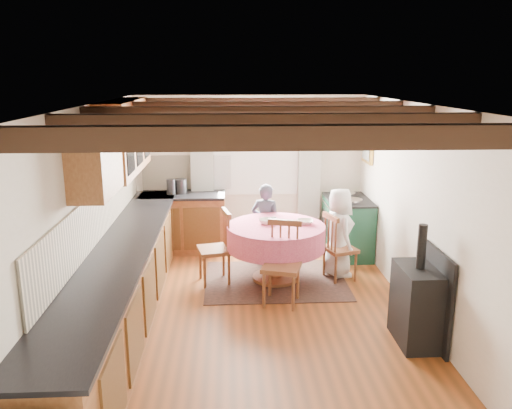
{
  "coord_description": "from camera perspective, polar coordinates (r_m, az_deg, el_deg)",
  "views": [
    {
      "loc": [
        -0.32,
        -5.34,
        2.71
      ],
      "look_at": [
        0.0,
        0.8,
        1.15
      ],
      "focal_mm": 36.1,
      "sensor_mm": 36.0,
      "label": 1
    }
  ],
  "objects": [
    {
      "name": "floor",
      "position": [
        5.99,
        0.41,
        -12.64
      ],
      "size": [
        3.6,
        5.5,
        0.0
      ],
      "primitive_type": "cube",
      "color": "#94481D",
      "rests_on": "ground"
    },
    {
      "name": "ceiling",
      "position": [
        5.35,
        0.46,
        10.93
      ],
      "size": [
        3.6,
        5.5,
        0.0
      ],
      "primitive_type": "cube",
      "color": "white",
      "rests_on": "ground"
    },
    {
      "name": "wall_back",
      "position": [
        8.23,
        -0.71,
        3.67
      ],
      "size": [
        3.6,
        0.0,
        2.4
      ],
      "primitive_type": "cube",
      "color": "silver",
      "rests_on": "ground"
    },
    {
      "name": "wall_front",
      "position": [
        3.01,
        3.68,
        -15.88
      ],
      "size": [
        3.6,
        0.0,
        2.4
      ],
      "primitive_type": "cube",
      "color": "silver",
      "rests_on": "ground"
    },
    {
      "name": "wall_left",
      "position": [
        5.74,
        -17.82,
        -1.71
      ],
      "size": [
        0.0,
        5.5,
        2.4
      ],
      "primitive_type": "cube",
      "color": "silver",
      "rests_on": "ground"
    },
    {
      "name": "wall_right",
      "position": [
        5.94,
        18.05,
        -1.21
      ],
      "size": [
        0.0,
        5.5,
        2.4
      ],
      "primitive_type": "cube",
      "color": "silver",
      "rests_on": "ground"
    },
    {
      "name": "beam_a",
      "position": [
        3.37,
        2.51,
        7.43
      ],
      "size": [
        3.6,
        0.16,
        0.16
      ],
      "primitive_type": "cube",
      "color": "black",
      "rests_on": "ceiling"
    },
    {
      "name": "beam_b",
      "position": [
        4.37,
        1.25,
        8.99
      ],
      "size": [
        3.6,
        0.16,
        0.16
      ],
      "primitive_type": "cube",
      "color": "black",
      "rests_on": "ceiling"
    },
    {
      "name": "beam_c",
      "position": [
        5.36,
        0.45,
        9.97
      ],
      "size": [
        3.6,
        0.16,
        0.16
      ],
      "primitive_type": "cube",
      "color": "black",
      "rests_on": "ceiling"
    },
    {
      "name": "beam_d",
      "position": [
        6.36,
        -0.1,
        10.64
      ],
      "size": [
        3.6,
        0.16,
        0.16
      ],
      "primitive_type": "cube",
      "color": "black",
      "rests_on": "ceiling"
    },
    {
      "name": "beam_e",
      "position": [
        7.35,
        -0.5,
        11.13
      ],
      "size": [
        3.6,
        0.16,
        0.16
      ],
      "primitive_type": "cube",
      "color": "black",
      "rests_on": "ceiling"
    },
    {
      "name": "splash_left",
      "position": [
        6.01,
        -16.94,
        -0.93
      ],
      "size": [
        0.02,
        4.5,
        0.55
      ],
      "primitive_type": "cube",
      "color": "beige",
      "rests_on": "wall_left"
    },
    {
      "name": "splash_back",
      "position": [
        8.23,
        -7.69,
        3.55
      ],
      "size": [
        1.4,
        0.02,
        0.55
      ],
      "primitive_type": "cube",
      "color": "beige",
      "rests_on": "wall_back"
    },
    {
      "name": "base_cabinet_left",
      "position": [
        5.92,
        -14.42,
        -8.79
      ],
      "size": [
        0.6,
        5.3,
        0.88
      ],
      "primitive_type": "cube",
      "color": "#976135",
      "rests_on": "floor"
    },
    {
      "name": "base_cabinet_back",
      "position": [
        8.14,
        -8.02,
        -2.09
      ],
      "size": [
        1.3,
        0.6,
        0.88
      ],
      "primitive_type": "cube",
      "color": "#976135",
      "rests_on": "floor"
    },
    {
      "name": "worktop_left",
      "position": [
        5.75,
        -14.51,
        -4.57
      ],
      "size": [
        0.64,
        5.3,
        0.04
      ],
      "primitive_type": "cube",
      "color": "black",
      "rests_on": "base_cabinet_left"
    },
    {
      "name": "worktop_back",
      "position": [
        8.01,
        -8.14,
        1.03
      ],
      "size": [
        1.3,
        0.64,
        0.04
      ],
      "primitive_type": "cube",
      "color": "black",
      "rests_on": "base_cabinet_back"
    },
    {
      "name": "wall_cabinet_glass",
      "position": [
        6.71,
        -14.35,
        7.3
      ],
      "size": [
        0.34,
        1.8,
        0.9
      ],
      "primitive_type": "cube",
      "color": "#976135",
      "rests_on": "wall_left"
    },
    {
      "name": "wall_cabinet_solid",
      "position": [
        5.26,
        -17.41,
        4.75
      ],
      "size": [
        0.34,
        0.9,
        0.7
      ],
      "primitive_type": "cube",
      "color": "#976135",
      "rests_on": "wall_left"
    },
    {
      "name": "window_frame",
      "position": [
        8.16,
        -0.01,
        6.42
      ],
      "size": [
        1.34,
        0.03,
        1.54
      ],
      "primitive_type": "cube",
      "color": "white",
      "rests_on": "wall_back"
    },
    {
      "name": "window_pane",
      "position": [
        8.16,
        -0.01,
        6.43
      ],
      "size": [
        1.2,
        0.01,
        1.4
      ],
      "primitive_type": "cube",
      "color": "white",
      "rests_on": "wall_back"
    },
    {
      "name": "curtain_left",
      "position": [
        8.16,
        -5.96,
        2.78
      ],
      "size": [
        0.35,
        0.1,
        2.1
      ],
      "primitive_type": "cube",
      "color": "#ADB3A4",
      "rests_on": "wall_back"
    },
    {
      "name": "curtain_right",
      "position": [
        8.24,
        5.94,
        2.91
      ],
      "size": [
        0.35,
        0.1,
        2.1
      ],
      "primitive_type": "cube",
      "color": "#ADB3A4",
      "rests_on": "wall_back"
    },
    {
      "name": "curtain_rod",
      "position": [
        8.01,
        0.02,
        10.6
      ],
      "size": [
        2.0,
        0.03,
        0.03
      ],
      "primitive_type": "cylinder",
      "rotation": [
        0.0,
        1.57,
        0.0
      ],
      "color": "black",
      "rests_on": "wall_back"
    },
    {
      "name": "wall_picture",
      "position": [
        7.98,
        12.3,
        6.65
      ],
      "size": [
        0.04,
        0.5,
        0.6
      ],
      "primitive_type": "cube",
      "color": "gold",
      "rests_on": "wall_right"
    },
    {
      "name": "wall_plate",
      "position": [
        8.23,
        6.66,
        7.1
      ],
      "size": [
        0.3,
        0.02,
        0.3
      ],
      "primitive_type": "cylinder",
      "rotation": [
        1.57,
        0.0,
        0.0
      ],
      "color": "silver",
      "rests_on": "wall_back"
    },
    {
      "name": "rug",
      "position": [
        7.03,
        2.17,
        -8.39
      ],
      "size": [
        1.88,
        1.46,
        0.01
      ],
      "primitive_type": "cube",
      "color": "brown",
      "rests_on": "floor"
    },
    {
      "name": "dining_table",
      "position": [
        6.89,
        2.2,
        -5.43
      ],
      "size": [
        1.3,
        1.3,
        0.78
      ],
      "primitive_type": null,
      "color": "pink",
      "rests_on": "floor"
    },
    {
      "name": "chair_near",
      "position": [
        6.19,
        2.84,
        -6.62
      ],
      "size": [
        0.55,
        0.56,
        1.02
      ],
      "primitive_type": null,
      "rotation": [
        0.0,
        0.0,
        -0.3
      ],
      "color": "brown",
      "rests_on": "floor"
    },
    {
      "name": "chair_left",
      "position": [
        6.83,
        -4.68,
        -4.73
      ],
      "size": [
        0.52,
        0.51,
        0.99
      ],
      "primitive_type": null,
      "rotation": [
        0.0,
        0.0,
        -1.35
      ],
      "color": "brown",
      "rests_on": "floor"
    },
    {
      "name": "chair_right",
      "position": [
        7.03,
        9.32,
        -4.61
      ],
      "size": [
        0.52,
        0.51,
        0.92
      ],
      "primitive_type": null,
      "rotation": [
        0.0,
        0.0,
        1.89
      ],
      "color": "brown",
      "rests_on": "floor"
    },
    {
      "name": "aga_range",
      "position": [
        8.0,
        10.08,
        -2.39
      ],
      "size": [
        0.63,
        0.98,
        0.9
      ],
      "primitive_type": null,
      "color": "#18452F",
      "rests_on": "floor"
    },
    {
      "name": "cast_iron_stove",
      "position": [
        5.53,
        17.56,
        -8.48
      ],
      "size": [
        0.38,
        0.64,
        1.27
      ],
      "primitive_type": null,
      "color": "black",
      "rests_on": "floor"
    },
    {
      "name": "child_far",
      "position": [
        7.51,
        1.08,
        -2.12
      ],
      "size": [
        0.5,
        0.41,
        1.19
      ],
      "primitive_type": "imported",
      "rotation": [
        0.0,
        0.0,
        2.82
      ],
      "color": "#363E4C",
      "rests_on": "floor"
    },
    {
      "name": "child_right",
      "position": [
        7.11,
        9.15,
        -3.09
      ],
      "size": [
        0.5,
        0.66,
        1.23
      ],
      "primitive_type": "imported",
      "rotation": [
        0.0,
        0.0,
        1.76
      ],
      "color": "silver",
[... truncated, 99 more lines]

